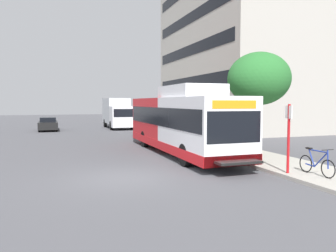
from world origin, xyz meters
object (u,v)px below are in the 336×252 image
Objects in this scene: street_tree_near_stop at (259,79)px; parked_car_far_lane at (48,124)px; bus_stop_sign_pole at (289,133)px; box_truck_background at (117,112)px; bicycle_parked at (317,164)px; transit_bus at (180,123)px.

street_tree_near_stop is 1.17× the size of parked_car_far_lane.
parked_car_far_lane is at bearing 109.23° from bus_stop_sign_pole.
box_truck_background is (-1.64, 25.90, 0.09)m from bus_stop_sign_pole.
box_truck_background is at bearing 6.76° from parked_car_far_lane.
bicycle_parked is 27.41m from parked_car_far_lane.
parked_car_far_lane is 0.64× the size of box_truck_background.
transit_bus is at bearing -90.32° from box_truck_background.
street_tree_near_stop is at bearing -27.80° from transit_bus.
transit_bus is 2.72× the size of parked_car_far_lane.
parked_car_far_lane is at bearing -173.24° from box_truck_background.
parked_car_far_lane is (-8.74, 25.06, -0.99)m from bus_stop_sign_pole.
parked_car_far_lane is at bearing 110.84° from transit_bus.
bus_stop_sign_pole is 26.56m from parked_car_far_lane.
bicycle_parked is 0.25× the size of box_truck_background.
bus_stop_sign_pole reaches higher than bicycle_parked.
bicycle_parked is at bearing -69.73° from parked_car_far_lane.
transit_bus reaches higher than box_truck_background.
transit_bus is 1.75× the size of box_truck_background.
street_tree_near_stop is (3.64, -1.92, 2.31)m from transit_bus.
parked_car_far_lane is (-9.50, 25.71, 0.10)m from bicycle_parked.
bicycle_parked is (0.75, -0.65, -1.09)m from bus_stop_sign_pole.
transit_bus is at bearing 104.64° from bus_stop_sign_pole.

